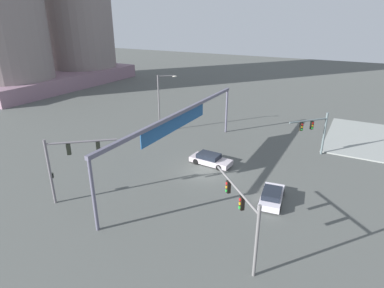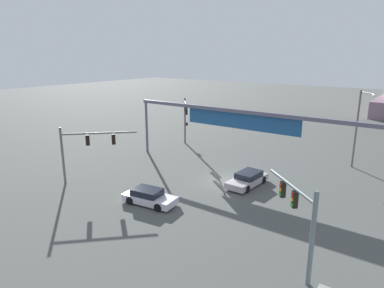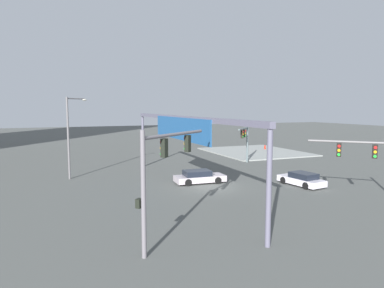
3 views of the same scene
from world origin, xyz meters
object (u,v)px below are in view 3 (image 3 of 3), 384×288
at_px(sedan_car_waiting_far, 302,179).
at_px(fire_hydrant_on_curb, 265,147).
at_px(traffic_signal_opposite_side, 161,166).
at_px(traffic_signal_near_corner, 380,158).
at_px(traffic_signal_cross_street, 245,137).
at_px(streetlamp_curved_arm, 70,131).
at_px(sedan_car_approaching, 199,177).

relative_size(sedan_car_waiting_far, fire_hydrant_on_curb, 6.33).
distance_m(traffic_signal_opposite_side, fire_hydrant_on_curb, 42.03).
bearing_deg(traffic_signal_near_corner, traffic_signal_cross_street, -49.59).
bearing_deg(sedan_car_waiting_far, streetlamp_curved_arm, 51.97).
height_order(streetlamp_curved_arm, sedan_car_waiting_far, streetlamp_curved_arm).
bearing_deg(sedan_car_waiting_far, traffic_signal_near_corner, 172.09).
height_order(traffic_signal_opposite_side, traffic_signal_cross_street, traffic_signal_opposite_side).
xyz_separation_m(traffic_signal_opposite_side, sedan_car_waiting_far, (8.37, -15.77, -3.56)).
distance_m(traffic_signal_near_corner, traffic_signal_cross_street, 20.21).
relative_size(traffic_signal_near_corner, sedan_car_approaching, 1.11).
bearing_deg(streetlamp_curved_arm, fire_hydrant_on_curb, -18.84).
relative_size(traffic_signal_cross_street, fire_hydrant_on_curb, 7.28).
height_order(traffic_signal_opposite_side, sedan_car_approaching, traffic_signal_opposite_side).
distance_m(traffic_signal_opposite_side, streetlamp_curved_arm, 19.78).
xyz_separation_m(traffic_signal_near_corner, sedan_car_approaching, (12.26, 8.13, -3.04)).
bearing_deg(traffic_signal_cross_street, fire_hydrant_on_curb, 178.90).
distance_m(traffic_signal_cross_street, streetlamp_curved_arm, 20.59).
distance_m(traffic_signal_near_corner, traffic_signal_opposite_side, 15.76).
bearing_deg(traffic_signal_opposite_side, streetlamp_curved_arm, 59.90).
distance_m(sedan_car_approaching, fire_hydrant_on_curb, 27.34).
height_order(traffic_signal_cross_street, sedan_car_waiting_far, traffic_signal_cross_street).
xyz_separation_m(streetlamp_curved_arm, fire_hydrant_on_curb, (12.04, -30.79, -4.21)).
bearing_deg(traffic_signal_near_corner, traffic_signal_opposite_side, 46.75).
distance_m(traffic_signal_cross_street, sedan_car_waiting_far, 12.75).
bearing_deg(sedan_car_approaching, traffic_signal_opposite_side, -117.34).
height_order(streetlamp_curved_arm, fire_hydrant_on_curb, streetlamp_curved_arm).
xyz_separation_m(streetlamp_curved_arm, sedan_car_waiting_far, (-11.14, -19.03, -4.12)).
xyz_separation_m(traffic_signal_cross_street, sedan_car_waiting_far, (-12.35, 1.49, -2.84)).
height_order(traffic_signal_opposite_side, fire_hydrant_on_curb, traffic_signal_opposite_side).
bearing_deg(fire_hydrant_on_curb, sedan_car_approaching, 133.24).
height_order(sedan_car_approaching, sedan_car_waiting_far, same).
bearing_deg(sedan_car_approaching, traffic_signal_near_corner, -53.08).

